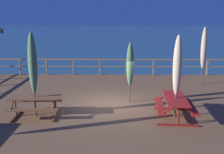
# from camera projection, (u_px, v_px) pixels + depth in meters

# --- Properties ---
(ground_plane) EXTENTS (600.00, 600.00, 0.00)m
(ground_plane) POSITION_uv_depth(u_px,v_px,m) (112.00, 119.00, 11.44)
(ground_plane) COLOR #2D5B6B
(wooden_deck) EXTENTS (16.35, 12.99, 0.66)m
(wooden_deck) POSITION_uv_depth(u_px,v_px,m) (112.00, 112.00, 11.37)
(wooden_deck) COLOR brown
(wooden_deck) RESTS_ON ground
(railing_waterside_far) EXTENTS (16.15, 0.10, 1.09)m
(railing_waterside_far) POSITION_uv_depth(u_px,v_px,m) (113.00, 64.00, 17.35)
(railing_waterside_far) COLOR brown
(railing_waterside_far) RESTS_ON wooden_deck
(picnic_table_mid_centre) EXTENTS (1.56, 2.16, 0.78)m
(picnic_table_mid_centre) POSITION_uv_depth(u_px,v_px,m) (175.00, 103.00, 9.66)
(picnic_table_mid_centre) COLOR maroon
(picnic_table_mid_centre) RESTS_ON wooden_deck
(picnic_table_front_left) EXTENTS (1.93, 1.51, 0.78)m
(picnic_table_front_left) POSITION_uv_depth(u_px,v_px,m) (35.00, 102.00, 9.80)
(picnic_table_front_left) COLOR brown
(picnic_table_front_left) RESTS_ON wooden_deck
(patio_umbrella_tall_mid_left) EXTENTS (0.32, 0.32, 3.06)m
(patio_umbrella_tall_mid_left) POSITION_uv_depth(u_px,v_px,m) (177.00, 66.00, 9.35)
(patio_umbrella_tall_mid_left) COLOR #4C3828
(patio_umbrella_tall_mid_left) RESTS_ON wooden_deck
(patio_umbrella_tall_front) EXTENTS (0.32, 0.32, 3.16)m
(patio_umbrella_tall_front) POSITION_uv_depth(u_px,v_px,m) (33.00, 64.00, 9.45)
(patio_umbrella_tall_front) COLOR #4C3828
(patio_umbrella_tall_front) RESTS_ON wooden_deck
(patio_umbrella_tall_back_left) EXTENTS (0.32, 0.32, 3.22)m
(patio_umbrella_tall_back_left) POSITION_uv_depth(u_px,v_px,m) (204.00, 48.00, 14.54)
(patio_umbrella_tall_back_left) COLOR #4C3828
(patio_umbrella_tall_back_left) RESTS_ON wooden_deck
(patio_umbrella_short_back) EXTENTS (0.32, 0.32, 2.64)m
(patio_umbrella_short_back) POSITION_uv_depth(u_px,v_px,m) (130.00, 65.00, 11.28)
(patio_umbrella_short_back) COLOR #4C3828
(patio_umbrella_short_back) RESTS_ON wooden_deck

